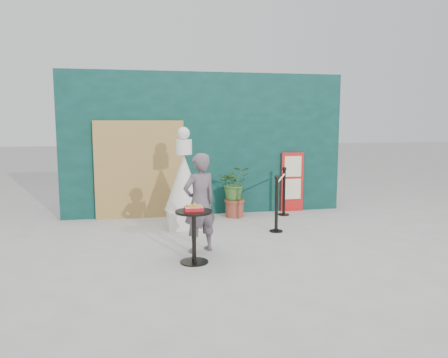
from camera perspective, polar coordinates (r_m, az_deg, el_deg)
ground at (r=6.58m, az=2.14°, el=-10.05°), size 60.00×60.00×0.00m
back_wall at (r=9.37m, az=-2.41°, el=4.59°), size 6.00×0.30×3.00m
bamboo_fence at (r=9.08m, az=-10.93°, el=1.20°), size 1.80×0.08×2.00m
woman at (r=6.63m, az=-3.21°, el=-3.14°), size 0.65×0.55×1.52m
menu_board at (r=9.75m, az=8.89°, el=-0.39°), size 0.50×0.07×1.30m
statue at (r=8.15m, az=-5.21°, el=-1.06°), size 0.73×0.73×1.88m
cafe_table at (r=6.17m, az=-3.95°, el=-6.44°), size 0.52×0.52×0.75m
food_basket at (r=6.11m, az=-3.96°, el=-3.80°), size 0.26×0.19×0.11m
planter at (r=9.05m, az=1.39°, el=-1.14°), size 0.62×0.54×1.06m
stanchion_barrier at (r=8.61m, az=7.39°, el=-2.47°), size 0.84×1.54×1.03m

